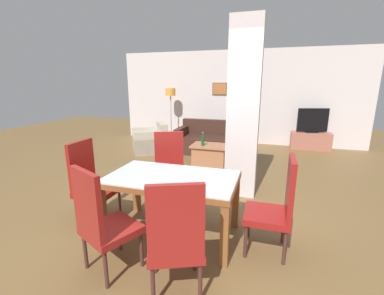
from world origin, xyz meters
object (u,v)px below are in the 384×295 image
object	(u,v)px
dining_table	(172,189)
coffee_table	(210,154)
floor_lamp	(171,97)
sofa	(213,142)
dining_chair_near_left	(102,220)
bottle	(203,141)
dining_chair_far_left	(170,166)
dining_chair_head_left	(91,180)
dining_chair_head_right	(277,205)
tv_stand	(310,141)
tv_screen	(313,121)
armchair	(151,141)
dining_chair_near_right	(176,238)

from	to	relation	value
dining_table	coffee_table	size ratio (longest dim) A/B	1.87
floor_lamp	sofa	bearing A→B (deg)	-30.43
dining_chair_near_left	bottle	bearing A→B (deg)	114.32
dining_chair_far_left	dining_chair_near_left	xyz separation A→B (m)	(-0.00, -1.64, 0.00)
dining_chair_far_left	dining_chair_near_left	bearing A→B (deg)	66.05
dining_chair_head_left	dining_chair_head_right	distance (m)	2.28
sofa	floor_lamp	xyz separation A→B (m)	(-1.54, 0.90, 1.07)
bottle	tv_stand	world-z (taller)	bottle
bottle	tv_screen	world-z (taller)	tv_screen
coffee_table	bottle	xyz separation A→B (m)	(-0.13, -0.12, 0.33)
dining_table	dining_chair_head_left	world-z (taller)	dining_chair_head_left
armchair	dining_chair_far_left	bearing A→B (deg)	178.35
dining_chair_near_left	dining_chair_near_right	bearing A→B (deg)	20.59
dining_table	tv_screen	size ratio (longest dim) A/B	1.86
dining_chair_near_left	armchair	distance (m)	4.53
dining_chair_near_left	sofa	xyz separation A→B (m)	(0.02, 4.60, -0.26)
dining_table	tv_stand	world-z (taller)	dining_table
dining_chair_head_right	sofa	world-z (taller)	dining_chair_head_right
sofa	tv_stand	size ratio (longest dim) A/B	1.80
dining_table	floor_lamp	distance (m)	5.12
armchair	dining_chair_near_left	bearing A→B (deg)	167.50
armchair	dining_chair_head_left	bearing A→B (deg)	160.60
armchair	bottle	xyz separation A→B (m)	(1.61, -0.77, 0.29)
dining_chair_near_left	coffee_table	world-z (taller)	dining_chair_near_left
armchair	floor_lamp	distance (m)	1.66
dining_chair_head_left	bottle	bearing A→B (deg)	163.67
dining_table	floor_lamp	world-z (taller)	floor_lamp
dining_chair_head_left	coffee_table	bearing A→B (deg)	161.80
dining_table	tv_screen	distance (m)	5.37
armchair	floor_lamp	bearing A→B (deg)	-36.00
dining_chair_head_left	tv_screen	world-z (taller)	tv_screen
dining_chair_head_right	bottle	xyz separation A→B (m)	(-1.50, 2.67, 0.01)
sofa	tv_screen	distance (m)	2.76
floor_lamp	armchair	bearing A→B (deg)	-93.04
dining_chair_head_left	armchair	distance (m)	3.55
dining_chair_near_right	floor_lamp	size ratio (longest dim) A/B	0.65
dining_chair_near_right	tv_stand	world-z (taller)	dining_chair_near_right
tv_screen	dining_chair_far_left	bearing A→B (deg)	43.34
bottle	coffee_table	bearing A→B (deg)	41.31
dining_chair_far_left	tv_stand	bearing A→B (deg)	-145.04
dining_chair_head_right	bottle	size ratio (longest dim) A/B	3.60
dining_chair_near_left	tv_screen	bearing A→B (deg)	91.45
dining_chair_far_left	armchair	size ratio (longest dim) A/B	0.91
dining_chair_head_left	dining_chair_near_right	world-z (taller)	same
dining_table	sofa	distance (m)	3.82
coffee_table	floor_lamp	bearing A→B (deg)	131.33
dining_chair_near_left	bottle	size ratio (longest dim) A/B	3.60
dining_chair_head_right	dining_chair_head_left	bearing A→B (deg)	90.00
dining_chair_near_right	tv_stand	bearing A→B (deg)	50.02
dining_chair_near_right	sofa	xyz separation A→B (m)	(-0.72, 4.65, -0.26)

